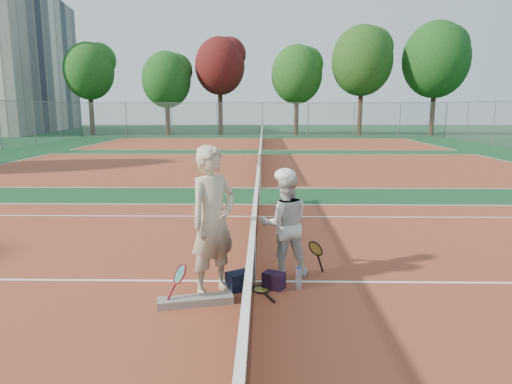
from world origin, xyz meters
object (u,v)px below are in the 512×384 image
racket_red (180,285)px  sports_bag_purple (274,280)px  player_a (213,221)px  sports_bag_navy (238,281)px  player_b (285,224)px  racket_black_held (315,258)px  racket_spare (260,289)px  water_bottle (299,279)px  apartment_block (4,61)px  net_main (254,249)px

racket_red → sports_bag_purple: size_ratio=1.85×
player_a → sports_bag_navy: bearing=-27.4°
player_b → racket_black_held: player_b is taller
racket_spare → water_bottle: bearing=-106.7°
sports_bag_navy → sports_bag_purple: size_ratio=1.12×
apartment_block → racket_red: (27.05, -44.81, -7.23)m
apartment_block → sports_bag_purple: apartment_block is taller
player_b → racket_black_held: 0.71m
player_b → racket_red: bearing=30.3°
racket_red → racket_spare: bearing=-9.8°
player_a → sports_bag_purple: (0.83, 0.18, -0.91)m
net_main → racket_red: size_ratio=20.47×
water_bottle → racket_spare: bearing=-173.1°
apartment_block → sports_bag_purple: size_ratio=75.75×
racket_spare → water_bottle: (0.54, 0.07, 0.13)m
apartment_block → player_a: size_ratio=10.69×
net_main → racket_spare: 0.60m
racket_black_held → player_b: bearing=-53.9°
player_b → water_bottle: 0.89m
racket_red → racket_black_held: racket_black_held is taller
racket_black_held → sports_bag_purple: 0.85m
racket_black_held → sports_bag_navy: 1.30m
net_main → racket_spare: net_main is taller
sports_bag_purple → water_bottle: water_bottle is taller
racket_red → sports_bag_purple: racket_red is taller
apartment_block → sports_bag_navy: apartment_block is taller
racket_red → sports_bag_navy: racket_red is taller
sports_bag_navy → racket_red: bearing=-145.6°
water_bottle → racket_black_held: bearing=61.5°
player_a → racket_spare: bearing=-39.3°
player_b → racket_black_held: size_ratio=2.90×
apartment_block → player_b: apartment_block is taller
net_main → apartment_block: (-28.00, 44.00, 6.99)m
racket_red → sports_bag_navy: bearing=0.2°
net_main → racket_red: net_main is taller
player_b → apartment_block: bearing=-65.2°
racket_red → racket_spare: size_ratio=0.89×
net_main → sports_bag_navy: (-0.21, -0.31, -0.38)m
apartment_block → racket_spare: size_ratio=36.66×
racket_spare → sports_bag_purple: size_ratio=2.07×
player_a → water_bottle: 1.48m
player_a → sports_bag_purple: player_a is taller
apartment_block → water_bottle: 53.23m
racket_black_held → sports_bag_navy: bearing=-22.6°
apartment_block → player_b: 52.57m
player_b → sports_bag_navy: 1.13m
net_main → player_a: 0.87m
sports_bag_navy → sports_bag_purple: (0.50, 0.05, -0.01)m
racket_red → water_bottle: racket_red is taller
racket_spare → net_main: bearing=-7.3°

